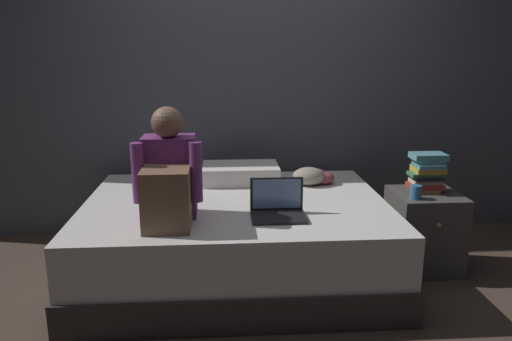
{
  "coord_description": "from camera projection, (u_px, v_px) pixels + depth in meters",
  "views": [
    {
      "loc": [
        -0.28,
        -2.75,
        1.5
      ],
      "look_at": [
        -0.08,
        0.1,
        0.78
      ],
      "focal_mm": 34.1,
      "sensor_mm": 36.0,
      "label": 1
    }
  ],
  "objects": [
    {
      "name": "pillow",
      "position": [
        240.0,
        173.0,
        3.62
      ],
      "size": [
        0.56,
        0.36,
        0.13
      ],
      "primitive_type": "cube",
      "color": "silver",
      "rests_on": "bed"
    },
    {
      "name": "nightstand",
      "position": [
        424.0,
        231.0,
        3.36
      ],
      "size": [
        0.44,
        0.46,
        0.54
      ],
      "color": "#474442",
      "rests_on": "ground_plane"
    },
    {
      "name": "wall_back",
      "position": [
        256.0,
        67.0,
        3.88
      ],
      "size": [
        5.6,
        0.1,
        2.7
      ],
      "primitive_type": "cube",
      "color": "#4C4F54",
      "rests_on": "ground_plane"
    },
    {
      "name": "laptop",
      "position": [
        278.0,
        207.0,
        2.88
      ],
      "size": [
        0.32,
        0.23,
        0.22
      ],
      "color": "black",
      "rests_on": "bed"
    },
    {
      "name": "book_stack",
      "position": [
        427.0,
        172.0,
        3.3
      ],
      "size": [
        0.24,
        0.18,
        0.27
      ],
      "color": "brown",
      "rests_on": "nightstand"
    },
    {
      "name": "ground_plane",
      "position": [
        270.0,
        294.0,
        3.05
      ],
      "size": [
        8.0,
        8.0,
        0.0
      ],
      "primitive_type": "plane",
      "color": "#47382D"
    },
    {
      "name": "bed",
      "position": [
        236.0,
        238.0,
        3.26
      ],
      "size": [
        2.0,
        1.5,
        0.53
      ],
      "color": "#332D2B",
      "rests_on": "ground_plane"
    },
    {
      "name": "mug",
      "position": [
        416.0,
        192.0,
        3.16
      ],
      "size": [
        0.08,
        0.08,
        0.09
      ],
      "primitive_type": "cylinder",
      "color": "teal",
      "rests_on": "nightstand"
    },
    {
      "name": "person_sitting",
      "position": [
        168.0,
        179.0,
        2.76
      ],
      "size": [
        0.39,
        0.44,
        0.66
      ],
      "color": "#75337A",
      "rests_on": "bed"
    },
    {
      "name": "clothes_pile",
      "position": [
        313.0,
        176.0,
        3.56
      ],
      "size": [
        0.31,
        0.22,
        0.13
      ],
      "color": "#8E3D47",
      "rests_on": "bed"
    }
  ]
}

